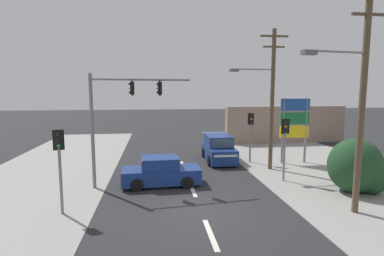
{
  "coord_description": "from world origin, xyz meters",
  "views": [
    {
      "loc": [
        -1.98,
        -12.0,
        5.13
      ],
      "look_at": [
        0.11,
        4.0,
        3.1
      ],
      "focal_mm": 28.0,
      "sensor_mm": 36.0,
      "label": 1
    }
  ],
  "objects_px": {
    "shopping_plaza_sign": "(295,121)",
    "pedestal_signal_far_median": "(251,129)",
    "pedestal_signal_right_kerb": "(285,139)",
    "sedan_oncoming_near": "(161,172)",
    "utility_pole_foreground_right": "(360,95)",
    "pedestal_signal_left_kerb": "(59,157)",
    "traffic_signal_mast": "(117,109)",
    "utility_pole_midground_right": "(270,95)",
    "suv_oncoming_mid": "(219,149)"
  },
  "relations": [
    {
      "from": "utility_pole_midground_right",
      "to": "pedestal_signal_left_kerb",
      "type": "bearing_deg",
      "value": -152.74
    },
    {
      "from": "sedan_oncoming_near",
      "to": "suv_oncoming_mid",
      "type": "bearing_deg",
      "value": 50.07
    },
    {
      "from": "utility_pole_midground_right",
      "to": "pedestal_signal_left_kerb",
      "type": "xyz_separation_m",
      "value": [
        -11.24,
        -5.79,
        -2.41
      ]
    },
    {
      "from": "utility_pole_foreground_right",
      "to": "suv_oncoming_mid",
      "type": "distance_m",
      "value": 11.36
    },
    {
      "from": "utility_pole_foreground_right",
      "to": "pedestal_signal_left_kerb",
      "type": "xyz_separation_m",
      "value": [
        -12.08,
        1.44,
        -2.53
      ]
    },
    {
      "from": "utility_pole_midground_right",
      "to": "pedestal_signal_left_kerb",
      "type": "relative_size",
      "value": 2.51
    },
    {
      "from": "pedestal_signal_far_median",
      "to": "pedestal_signal_left_kerb",
      "type": "bearing_deg",
      "value": -144.13
    },
    {
      "from": "utility_pole_foreground_right",
      "to": "suv_oncoming_mid",
      "type": "height_order",
      "value": "utility_pole_foreground_right"
    },
    {
      "from": "utility_pole_midground_right",
      "to": "sedan_oncoming_near",
      "type": "height_order",
      "value": "utility_pole_midground_right"
    },
    {
      "from": "utility_pole_foreground_right",
      "to": "shopping_plaza_sign",
      "type": "relative_size",
      "value": 2.0
    },
    {
      "from": "utility_pole_midground_right",
      "to": "sedan_oncoming_near",
      "type": "bearing_deg",
      "value": -161.04
    },
    {
      "from": "pedestal_signal_left_kerb",
      "to": "sedan_oncoming_near",
      "type": "xyz_separation_m",
      "value": [
        4.2,
        3.37,
        -1.71
      ]
    },
    {
      "from": "pedestal_signal_right_kerb",
      "to": "shopping_plaza_sign",
      "type": "relative_size",
      "value": 0.77
    },
    {
      "from": "traffic_signal_mast",
      "to": "sedan_oncoming_near",
      "type": "xyz_separation_m",
      "value": [
        2.22,
        -0.08,
        -3.44
      ]
    },
    {
      "from": "pedestal_signal_far_median",
      "to": "sedan_oncoming_near",
      "type": "relative_size",
      "value": 0.83
    },
    {
      "from": "traffic_signal_mast",
      "to": "pedestal_signal_right_kerb",
      "type": "xyz_separation_m",
      "value": [
        9.15,
        -0.27,
        -1.73
      ]
    },
    {
      "from": "utility_pole_foreground_right",
      "to": "pedestal_signal_right_kerb",
      "type": "height_order",
      "value": "utility_pole_foreground_right"
    },
    {
      "from": "utility_pole_midground_right",
      "to": "pedestal_signal_far_median",
      "type": "xyz_separation_m",
      "value": [
        -0.6,
        1.91,
        -2.41
      ]
    },
    {
      "from": "utility_pole_foreground_right",
      "to": "pedestal_signal_far_median",
      "type": "bearing_deg",
      "value": 98.92
    },
    {
      "from": "pedestal_signal_left_kerb",
      "to": "pedestal_signal_far_median",
      "type": "distance_m",
      "value": 13.14
    },
    {
      "from": "pedestal_signal_left_kerb",
      "to": "sedan_oncoming_near",
      "type": "bearing_deg",
      "value": 38.76
    },
    {
      "from": "pedestal_signal_far_median",
      "to": "shopping_plaza_sign",
      "type": "relative_size",
      "value": 0.77
    },
    {
      "from": "utility_pole_foreground_right",
      "to": "pedestal_signal_left_kerb",
      "type": "distance_m",
      "value": 12.43
    },
    {
      "from": "shopping_plaza_sign",
      "to": "pedestal_signal_far_median",
      "type": "bearing_deg",
      "value": 170.44
    },
    {
      "from": "pedestal_signal_right_kerb",
      "to": "sedan_oncoming_near",
      "type": "bearing_deg",
      "value": 178.44
    },
    {
      "from": "shopping_plaza_sign",
      "to": "suv_oncoming_mid",
      "type": "bearing_deg",
      "value": 165.01
    },
    {
      "from": "pedestal_signal_far_median",
      "to": "suv_oncoming_mid",
      "type": "height_order",
      "value": "pedestal_signal_far_median"
    },
    {
      "from": "pedestal_signal_far_median",
      "to": "shopping_plaza_sign",
      "type": "bearing_deg",
      "value": -9.56
    },
    {
      "from": "pedestal_signal_left_kerb",
      "to": "suv_oncoming_mid",
      "type": "height_order",
      "value": "pedestal_signal_left_kerb"
    },
    {
      "from": "traffic_signal_mast",
      "to": "suv_oncoming_mid",
      "type": "distance_m",
      "value": 8.94
    },
    {
      "from": "traffic_signal_mast",
      "to": "sedan_oncoming_near",
      "type": "height_order",
      "value": "traffic_signal_mast"
    },
    {
      "from": "utility_pole_foreground_right",
      "to": "suv_oncoming_mid",
      "type": "bearing_deg",
      "value": 109.47
    },
    {
      "from": "traffic_signal_mast",
      "to": "suv_oncoming_mid",
      "type": "bearing_deg",
      "value": 37.89
    },
    {
      "from": "traffic_signal_mast",
      "to": "pedestal_signal_far_median",
      "type": "bearing_deg",
      "value": 26.11
    },
    {
      "from": "utility_pole_midground_right",
      "to": "sedan_oncoming_near",
      "type": "xyz_separation_m",
      "value": [
        -7.04,
        -2.42,
        -4.12
      ]
    },
    {
      "from": "shopping_plaza_sign",
      "to": "pedestal_signal_left_kerb",
      "type": "bearing_deg",
      "value": -152.23
    },
    {
      "from": "pedestal_signal_right_kerb",
      "to": "sedan_oncoming_near",
      "type": "distance_m",
      "value": 7.14
    },
    {
      "from": "pedestal_signal_far_median",
      "to": "traffic_signal_mast",
      "type": "bearing_deg",
      "value": -153.89
    },
    {
      "from": "pedestal_signal_right_kerb",
      "to": "shopping_plaza_sign",
      "type": "height_order",
      "value": "shopping_plaza_sign"
    },
    {
      "from": "utility_pole_midground_right",
      "to": "sedan_oncoming_near",
      "type": "relative_size",
      "value": 2.08
    },
    {
      "from": "utility_pole_foreground_right",
      "to": "shopping_plaza_sign",
      "type": "xyz_separation_m",
      "value": [
        1.58,
        8.63,
        -1.97
      ]
    },
    {
      "from": "shopping_plaza_sign",
      "to": "sedan_oncoming_near",
      "type": "bearing_deg",
      "value": -158.02
    },
    {
      "from": "pedestal_signal_right_kerb",
      "to": "suv_oncoming_mid",
      "type": "bearing_deg",
      "value": 115.71
    },
    {
      "from": "traffic_signal_mast",
      "to": "suv_oncoming_mid",
      "type": "xyz_separation_m",
      "value": [
        6.57,
        5.11,
        -3.26
      ]
    },
    {
      "from": "pedestal_signal_left_kerb",
      "to": "suv_oncoming_mid",
      "type": "bearing_deg",
      "value": 45.06
    },
    {
      "from": "pedestal_signal_left_kerb",
      "to": "sedan_oncoming_near",
      "type": "distance_m",
      "value": 5.66
    },
    {
      "from": "suv_oncoming_mid",
      "to": "utility_pole_midground_right",
      "type": "bearing_deg",
      "value": -45.73
    },
    {
      "from": "pedestal_signal_far_median",
      "to": "sedan_oncoming_near",
      "type": "distance_m",
      "value": 7.95
    },
    {
      "from": "utility_pole_foreground_right",
      "to": "traffic_signal_mast",
      "type": "xyz_separation_m",
      "value": [
        -10.1,
        4.89,
        -0.8
      ]
    },
    {
      "from": "utility_pole_foreground_right",
      "to": "utility_pole_midground_right",
      "type": "distance_m",
      "value": 7.29
    }
  ]
}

